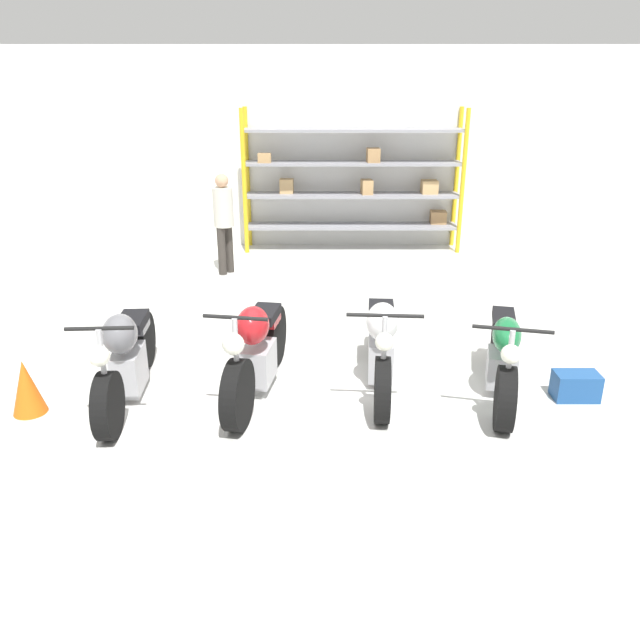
{
  "coord_description": "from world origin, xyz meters",
  "views": [
    {
      "loc": [
        -0.02,
        -5.61,
        3.02
      ],
      "look_at": [
        0.0,
        0.4,
        0.7
      ],
      "focal_mm": 35.0,
      "sensor_mm": 36.0,
      "label": 1
    }
  ],
  "objects_px": {
    "person_browsing": "(222,216)",
    "traffic_cone": "(24,387)",
    "motorcycle_grey": "(124,357)",
    "toolbox": "(574,385)",
    "motorcycle_red": "(255,352)",
    "motorcycle_green": "(501,356)",
    "shelving_rack": "(355,180)",
    "motorcycle_white": "(379,344)"
  },
  "relations": [
    {
      "from": "toolbox",
      "to": "traffic_cone",
      "type": "distance_m",
      "value": 5.4
    },
    {
      "from": "motorcycle_red",
      "to": "motorcycle_green",
      "type": "bearing_deg",
      "value": 98.24
    },
    {
      "from": "traffic_cone",
      "to": "motorcycle_red",
      "type": "bearing_deg",
      "value": 10.9
    },
    {
      "from": "shelving_rack",
      "to": "motorcycle_red",
      "type": "xyz_separation_m",
      "value": [
        -1.31,
        -5.87,
        -0.83
      ]
    },
    {
      "from": "motorcycle_white",
      "to": "person_browsing",
      "type": "xyz_separation_m",
      "value": [
        -2.2,
        4.05,
        0.51
      ]
    },
    {
      "from": "person_browsing",
      "to": "toolbox",
      "type": "height_order",
      "value": "person_browsing"
    },
    {
      "from": "motorcycle_white",
      "to": "toolbox",
      "type": "bearing_deg",
      "value": 84.09
    },
    {
      "from": "motorcycle_red",
      "to": "motorcycle_white",
      "type": "distance_m",
      "value": 1.29
    },
    {
      "from": "motorcycle_red",
      "to": "person_browsing",
      "type": "height_order",
      "value": "person_browsing"
    },
    {
      "from": "motorcycle_green",
      "to": "person_browsing",
      "type": "bearing_deg",
      "value": -128.58
    },
    {
      "from": "shelving_rack",
      "to": "person_browsing",
      "type": "xyz_separation_m",
      "value": [
        -2.24,
        -1.61,
        -0.33
      ]
    },
    {
      "from": "motorcycle_grey",
      "to": "person_browsing",
      "type": "xyz_separation_m",
      "value": [
        0.37,
        4.36,
        0.52
      ]
    },
    {
      "from": "shelving_rack",
      "to": "toolbox",
      "type": "xyz_separation_m",
      "value": [
        1.9,
        -6.01,
        -1.15
      ]
    },
    {
      "from": "motorcycle_grey",
      "to": "person_browsing",
      "type": "bearing_deg",
      "value": 171.88
    },
    {
      "from": "motorcycle_grey",
      "to": "toolbox",
      "type": "xyz_separation_m",
      "value": [
        4.51,
        -0.04,
        -0.3
      ]
    },
    {
      "from": "motorcycle_red",
      "to": "traffic_cone",
      "type": "xyz_separation_m",
      "value": [
        -2.17,
        -0.42,
        -0.18
      ]
    },
    {
      "from": "motorcycle_green",
      "to": "person_browsing",
      "type": "distance_m",
      "value": 5.51
    },
    {
      "from": "motorcycle_grey",
      "to": "toolbox",
      "type": "bearing_deg",
      "value": 86.26
    },
    {
      "from": "toolbox",
      "to": "shelving_rack",
      "type": "bearing_deg",
      "value": 107.59
    },
    {
      "from": "motorcycle_grey",
      "to": "traffic_cone",
      "type": "relative_size",
      "value": 3.9
    },
    {
      "from": "person_browsing",
      "to": "traffic_cone",
      "type": "relative_size",
      "value": 2.96
    },
    {
      "from": "motorcycle_white",
      "to": "traffic_cone",
      "type": "bearing_deg",
      "value": -75.6
    },
    {
      "from": "motorcycle_red",
      "to": "traffic_cone",
      "type": "relative_size",
      "value": 3.82
    },
    {
      "from": "motorcycle_white",
      "to": "person_browsing",
      "type": "distance_m",
      "value": 4.64
    },
    {
      "from": "person_browsing",
      "to": "motorcycle_grey",
      "type": "bearing_deg",
      "value": 119.65
    },
    {
      "from": "motorcycle_grey",
      "to": "motorcycle_red",
      "type": "height_order",
      "value": "motorcycle_red"
    },
    {
      "from": "shelving_rack",
      "to": "motorcycle_white",
      "type": "distance_m",
      "value": 5.73
    },
    {
      "from": "motorcycle_red",
      "to": "motorcycle_green",
      "type": "height_order",
      "value": "motorcycle_red"
    },
    {
      "from": "person_browsing",
      "to": "motorcycle_green",
      "type": "bearing_deg",
      "value": 162.89
    },
    {
      "from": "shelving_rack",
      "to": "person_browsing",
      "type": "distance_m",
      "value": 2.78
    },
    {
      "from": "toolbox",
      "to": "motorcycle_grey",
      "type": "bearing_deg",
      "value": 179.51
    },
    {
      "from": "shelving_rack",
      "to": "motorcycle_white",
      "type": "xyz_separation_m",
      "value": [
        -0.04,
        -5.66,
        -0.84
      ]
    },
    {
      "from": "toolbox",
      "to": "motorcycle_green",
      "type": "bearing_deg",
      "value": 172.77
    },
    {
      "from": "motorcycle_green",
      "to": "shelving_rack",
      "type": "bearing_deg",
      "value": -155.77
    },
    {
      "from": "motorcycle_green",
      "to": "person_browsing",
      "type": "height_order",
      "value": "person_browsing"
    },
    {
      "from": "motorcycle_green",
      "to": "traffic_cone",
      "type": "relative_size",
      "value": 3.57
    },
    {
      "from": "motorcycle_red",
      "to": "toolbox",
      "type": "height_order",
      "value": "motorcycle_red"
    },
    {
      "from": "motorcycle_white",
      "to": "motorcycle_green",
      "type": "height_order",
      "value": "motorcycle_white"
    },
    {
      "from": "motorcycle_grey",
      "to": "motorcycle_white",
      "type": "height_order",
      "value": "motorcycle_white"
    },
    {
      "from": "motorcycle_grey",
      "to": "motorcycle_red",
      "type": "bearing_deg",
      "value": 91.0
    },
    {
      "from": "person_browsing",
      "to": "toolbox",
      "type": "distance_m",
      "value": 6.09
    },
    {
      "from": "motorcycle_grey",
      "to": "toolbox",
      "type": "distance_m",
      "value": 4.52
    }
  ]
}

